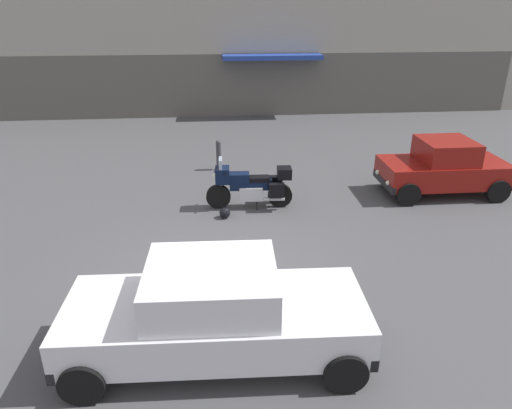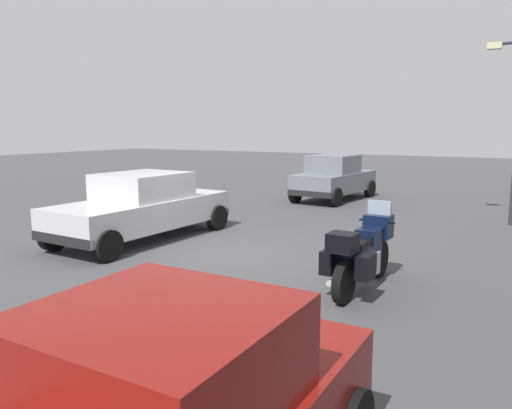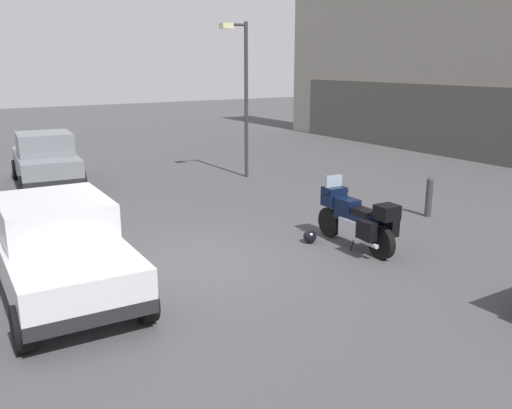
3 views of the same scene
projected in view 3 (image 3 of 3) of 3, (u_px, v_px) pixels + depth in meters
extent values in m
plane|color=#424244|center=(189.00, 264.00, 10.22)|extent=(80.00, 80.00, 0.00)
cylinder|color=black|center=(330.00, 222.00, 11.80)|extent=(0.65, 0.17, 0.64)
cylinder|color=black|center=(381.00, 243.00, 10.45)|extent=(0.65, 0.17, 0.64)
cylinder|color=#B7B7BC|center=(331.00, 203.00, 11.68)|extent=(0.33, 0.08, 0.68)
cube|color=#B7B7BC|center=(355.00, 227.00, 11.07)|extent=(0.62, 0.43, 0.36)
cube|color=black|center=(356.00, 216.00, 11.01)|extent=(1.11, 0.33, 0.28)
cube|color=black|center=(347.00, 204.00, 11.21)|extent=(0.53, 0.36, 0.24)
cube|color=black|center=(363.00, 212.00, 10.80)|extent=(0.57, 0.32, 0.12)
cube|color=black|center=(334.00, 196.00, 11.55)|extent=(0.38, 0.46, 0.40)
cube|color=#8C9EAD|center=(333.00, 182.00, 11.51)|extent=(0.10, 0.40, 0.28)
sphere|color=#EAEACC|center=(329.00, 194.00, 11.70)|extent=(0.14, 0.14, 0.14)
cylinder|color=black|center=(337.00, 192.00, 11.46)|extent=(0.07, 0.62, 0.04)
cylinder|color=#B7B7BC|center=(367.00, 243.00, 10.50)|extent=(0.55, 0.11, 0.09)
cube|color=black|center=(367.00, 230.00, 10.35)|extent=(0.41, 0.22, 0.36)
cube|color=black|center=(389.00, 226.00, 10.62)|extent=(0.41, 0.22, 0.36)
cube|color=black|center=(387.00, 212.00, 10.20)|extent=(0.38, 0.42, 0.28)
cylinder|color=black|center=(353.00, 244.00, 10.92)|extent=(0.03, 0.13, 0.29)
sphere|color=black|center=(310.00, 236.00, 11.40)|extent=(0.28, 0.28, 0.28)
cube|color=slate|center=(46.00, 164.00, 16.56)|extent=(3.95, 2.02, 0.68)
cube|color=slate|center=(45.00, 143.00, 16.26)|extent=(1.75, 1.66, 0.64)
cube|color=#8C9EAD|center=(42.00, 140.00, 16.91)|extent=(0.20, 1.39, 0.54)
cube|color=#8C9EAD|center=(47.00, 147.00, 15.61)|extent=(0.20, 1.39, 0.51)
cube|color=black|center=(40.00, 163.00, 18.22)|extent=(0.29, 1.64, 0.20)
cube|color=black|center=(55.00, 184.00, 15.02)|extent=(0.29, 1.64, 0.20)
cylinder|color=black|center=(16.00, 169.00, 17.56)|extent=(0.66, 0.28, 0.64)
cylinder|color=black|center=(67.00, 166.00, 18.24)|extent=(0.66, 0.28, 0.64)
cylinder|color=black|center=(23.00, 187.00, 15.05)|extent=(0.66, 0.28, 0.64)
cylinder|color=black|center=(82.00, 182.00, 15.73)|extent=(0.66, 0.28, 0.64)
sphere|color=silver|center=(25.00, 160.00, 18.04)|extent=(0.14, 0.14, 0.14)
sphere|color=silver|center=(54.00, 158.00, 18.43)|extent=(0.14, 0.14, 0.14)
cube|color=silver|center=(58.00, 254.00, 8.92)|extent=(4.56, 1.92, 0.64)
cube|color=silver|center=(54.00, 216.00, 8.80)|extent=(1.96, 1.69, 0.60)
cube|color=#8C9EAD|center=(44.00, 204.00, 9.55)|extent=(0.11, 1.50, 0.51)
cube|color=#8C9EAD|center=(66.00, 231.00, 8.05)|extent=(0.11, 1.50, 0.48)
cube|color=black|center=(36.00, 231.00, 10.81)|extent=(0.18, 1.76, 0.20)
cube|color=black|center=(94.00, 319.00, 7.14)|extent=(0.18, 1.76, 0.20)
cylinder|color=black|center=(85.00, 235.00, 10.91)|extent=(0.65, 0.24, 0.64)
cylinder|color=black|center=(21.00, 329.00, 7.08)|extent=(0.65, 0.24, 0.64)
cylinder|color=black|center=(145.00, 301.00, 7.91)|extent=(0.65, 0.24, 0.64)
sphere|color=silver|center=(9.00, 229.00, 10.58)|extent=(0.14, 0.14, 0.14)
sphere|color=silver|center=(61.00, 222.00, 11.06)|extent=(0.14, 0.14, 0.14)
cylinder|color=#2D2D33|center=(246.00, 102.00, 17.42)|extent=(0.12, 0.12, 4.88)
cylinder|color=#2D2D33|center=(236.00, 25.00, 16.65)|extent=(0.08, 0.70, 0.08)
cube|color=beige|center=(226.00, 26.00, 16.48)|extent=(0.28, 0.36, 0.16)
cylinder|color=#333338|center=(429.00, 198.00, 13.30)|extent=(0.16, 0.16, 0.90)
sphere|color=#333338|center=(430.00, 180.00, 13.18)|extent=(0.16, 0.16, 0.16)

